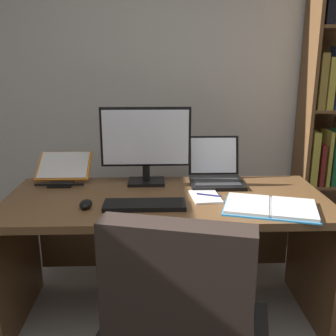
# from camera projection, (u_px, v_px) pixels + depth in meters

# --- Properties ---
(wall_back) EXTENTS (5.27, 0.12, 2.61)m
(wall_back) POSITION_uv_depth(u_px,v_px,m) (164.00, 84.00, 2.96)
(wall_back) COLOR beige
(wall_back) RESTS_ON ground
(desk) EXTENTS (1.77, 0.76, 0.76)m
(desk) POSITION_uv_depth(u_px,v_px,m) (166.00, 225.00, 2.27)
(desk) COLOR brown
(desk) RESTS_ON ground
(monitor) EXTENTS (0.54, 0.16, 0.47)m
(monitor) POSITION_uv_depth(u_px,v_px,m) (146.00, 145.00, 2.31)
(monitor) COLOR black
(monitor) RESTS_ON desk
(laptop) EXTENTS (0.32, 0.33, 0.26)m
(laptop) POSITION_uv_depth(u_px,v_px,m) (216.00, 173.00, 2.38)
(laptop) COLOR black
(laptop) RESTS_ON desk
(keyboard) EXTENTS (0.42, 0.15, 0.02)m
(keyboard) POSITION_uv_depth(u_px,v_px,m) (145.00, 205.00, 1.99)
(keyboard) COLOR black
(keyboard) RESTS_ON desk
(computer_mouse) EXTENTS (0.06, 0.10, 0.04)m
(computer_mouse) POSITION_uv_depth(u_px,v_px,m) (86.00, 204.00, 1.97)
(computer_mouse) COLOR black
(computer_mouse) RESTS_ON desk
(reading_stand_with_book) EXTENTS (0.32, 0.28, 0.16)m
(reading_stand_with_book) POSITION_uv_depth(u_px,v_px,m) (64.00, 168.00, 2.40)
(reading_stand_with_book) COLOR black
(reading_stand_with_book) RESTS_ON desk
(open_binder) EXTENTS (0.53, 0.42, 0.02)m
(open_binder) POSITION_uv_depth(u_px,v_px,m) (270.00, 207.00, 1.96)
(open_binder) COLOR #2D84C6
(open_binder) RESTS_ON desk
(notepad) EXTENTS (0.17, 0.22, 0.01)m
(notepad) POSITION_uv_depth(u_px,v_px,m) (206.00, 197.00, 2.13)
(notepad) COLOR silver
(notepad) RESTS_ON desk
(pen) EXTENTS (0.13, 0.06, 0.01)m
(pen) POSITION_uv_depth(u_px,v_px,m) (209.00, 195.00, 2.13)
(pen) COLOR navy
(pen) RESTS_ON notepad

